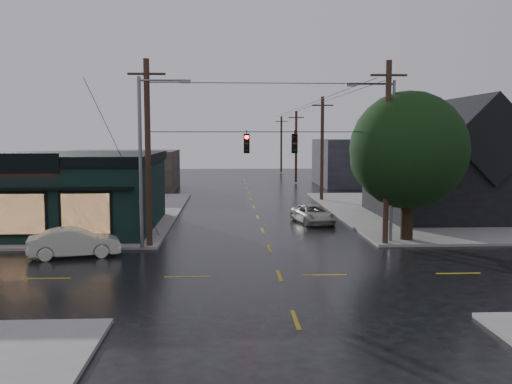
{
  "coord_description": "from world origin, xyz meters",
  "views": [
    {
      "loc": [
        -2.24,
        -24.35,
        6.12
      ],
      "look_at": [
        -0.79,
        4.57,
        3.23
      ],
      "focal_mm": 40.0,
      "sensor_mm": 36.0,
      "label": 1
    }
  ],
  "objects_px": {
    "corner_tree": "(409,150)",
    "utility_pole_ne": "(385,246)",
    "suv_silver": "(313,214)",
    "utility_pole_nw": "(150,248)",
    "sedan_cream": "(75,243)"
  },
  "relations": [
    {
      "from": "utility_pole_nw",
      "to": "sedan_cream",
      "type": "relative_size",
      "value": 2.26
    },
    {
      "from": "sedan_cream",
      "to": "suv_silver",
      "type": "distance_m",
      "value": 17.17
    },
    {
      "from": "corner_tree",
      "to": "utility_pole_nw",
      "type": "height_order",
      "value": "corner_tree"
    },
    {
      "from": "corner_tree",
      "to": "suv_silver",
      "type": "bearing_deg",
      "value": 121.28
    },
    {
      "from": "suv_silver",
      "to": "utility_pole_ne",
      "type": "bearing_deg",
      "value": -83.2
    },
    {
      "from": "utility_pole_ne",
      "to": "utility_pole_nw",
      "type": "bearing_deg",
      "value": 180.0
    },
    {
      "from": "utility_pole_nw",
      "to": "suv_silver",
      "type": "bearing_deg",
      "value": 38.9
    },
    {
      "from": "sedan_cream",
      "to": "suv_silver",
      "type": "height_order",
      "value": "sedan_cream"
    },
    {
      "from": "corner_tree",
      "to": "sedan_cream",
      "type": "distance_m",
      "value": 18.84
    },
    {
      "from": "utility_pole_nw",
      "to": "utility_pole_ne",
      "type": "distance_m",
      "value": 13.0
    },
    {
      "from": "sedan_cream",
      "to": "suv_silver",
      "type": "xyz_separation_m",
      "value": [
        13.66,
        10.4,
        -0.11
      ]
    },
    {
      "from": "utility_pole_nw",
      "to": "utility_pole_ne",
      "type": "xyz_separation_m",
      "value": [
        13.0,
        0.0,
        0.0
      ]
    },
    {
      "from": "corner_tree",
      "to": "utility_pole_ne",
      "type": "bearing_deg",
      "value": -144.93
    },
    {
      "from": "corner_tree",
      "to": "sedan_cream",
      "type": "xyz_separation_m",
      "value": [
        -18.0,
        -3.25,
        -4.52
      ]
    },
    {
      "from": "sedan_cream",
      "to": "suv_silver",
      "type": "bearing_deg",
      "value": -66.46
    }
  ]
}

